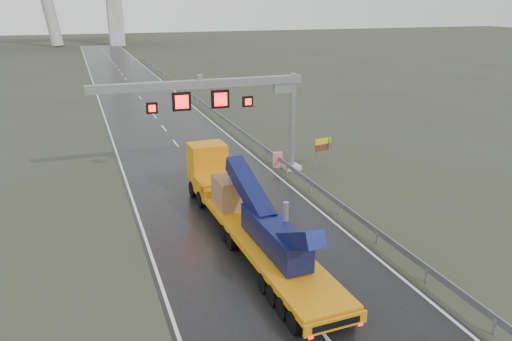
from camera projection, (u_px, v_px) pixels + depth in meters
name	position (u px, v px, depth m)	size (l,w,h in m)	color
ground	(315.00, 323.00, 19.73)	(400.00, 400.00, 0.00)	#323625
road	(154.00, 116.00, 55.35)	(11.00, 200.00, 0.02)	black
guardrail	(234.00, 126.00, 48.18)	(0.20, 140.00, 1.40)	gray
sign_gantry	(230.00, 100.00, 34.63)	(14.90, 1.20, 7.42)	#A3A39F
heavy_haul_truck	(241.00, 205.00, 27.12)	(3.12, 17.56, 4.10)	orange
exit_sign_pair	(323.00, 147.00, 37.20)	(1.44, 0.39, 2.51)	gray
striped_barrier	(278.00, 160.00, 38.15)	(0.70, 0.38, 1.18)	red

